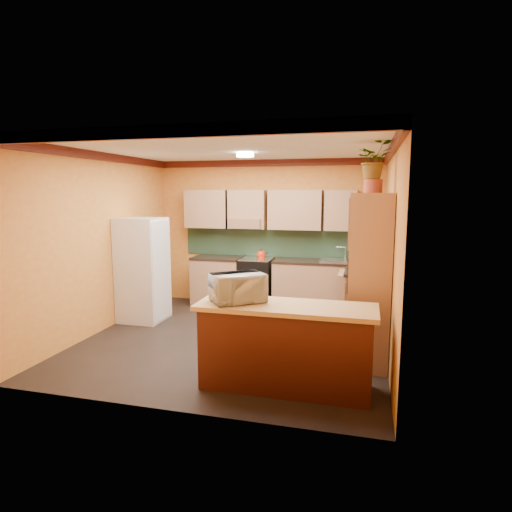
{
  "coord_description": "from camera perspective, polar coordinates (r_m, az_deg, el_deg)",
  "views": [
    {
      "loc": [
        1.79,
        -5.66,
        2.1
      ],
      "look_at": [
        0.21,
        0.45,
        1.17
      ],
      "focal_mm": 30.0,
      "sensor_mm": 36.0,
      "label": 1
    }
  ],
  "objects": [
    {
      "name": "room_shell",
      "position": [
        6.2,
        -2.08,
        8.3
      ],
      "size": [
        4.24,
        4.24,
        2.72
      ],
      "color": "black",
      "rests_on": "ground"
    },
    {
      "name": "base_cabinets_back",
      "position": [
        7.75,
        4.56,
        -3.97
      ],
      "size": [
        3.65,
        0.6,
        0.88
      ],
      "primitive_type": "cube",
      "color": "tan",
      "rests_on": "ground"
    },
    {
      "name": "countertop_back",
      "position": [
        7.67,
        4.6,
        -0.62
      ],
      "size": [
        3.65,
        0.62,
        0.04
      ],
      "primitive_type": "cube",
      "color": "black",
      "rests_on": "base_cabinets_back"
    },
    {
      "name": "stove",
      "position": [
        7.88,
        0.08,
        -3.63
      ],
      "size": [
        0.58,
        0.58,
        0.91
      ],
      "primitive_type": "cube",
      "color": "black",
      "rests_on": "ground"
    },
    {
      "name": "kettle",
      "position": [
        7.71,
        0.7,
        0.21
      ],
      "size": [
        0.2,
        0.2,
        0.18
      ],
      "primitive_type": null,
      "rotation": [
        0.0,
        0.0,
        -0.17
      ],
      "color": "#BA280C",
      "rests_on": "stove"
    },
    {
      "name": "sink",
      "position": [
        7.57,
        10.39,
        -0.58
      ],
      "size": [
        0.48,
        0.4,
        0.03
      ],
      "primitive_type": "cube",
      "color": "silver",
      "rests_on": "countertop_back"
    },
    {
      "name": "base_cabinets_right",
      "position": [
        6.85,
        14.24,
        -5.88
      ],
      "size": [
        0.6,
        0.8,
        0.88
      ],
      "primitive_type": "cube",
      "color": "tan",
      "rests_on": "ground"
    },
    {
      "name": "countertop_right",
      "position": [
        6.75,
        14.38,
        -2.09
      ],
      "size": [
        0.62,
        0.8,
        0.04
      ],
      "primitive_type": "cube",
      "color": "black",
      "rests_on": "base_cabinets_right"
    },
    {
      "name": "fridge",
      "position": [
        7.27,
        -14.88,
        -1.77
      ],
      "size": [
        0.68,
        0.66,
        1.7
      ],
      "primitive_type": "cube",
      "color": "silver",
      "rests_on": "ground"
    },
    {
      "name": "pantry",
      "position": [
        5.43,
        14.88,
        -3.01
      ],
      "size": [
        0.48,
        0.9,
        2.1
      ],
      "primitive_type": "cube",
      "color": "tan",
      "rests_on": "ground"
    },
    {
      "name": "fern_pot",
      "position": [
        5.38,
        15.34,
        8.97
      ],
      "size": [
        0.22,
        0.22,
        0.16
      ],
      "primitive_type": "cylinder",
      "color": "maroon",
      "rests_on": "pantry"
    },
    {
      "name": "fern",
      "position": [
        5.4,
        15.47,
        12.23
      ],
      "size": [
        0.48,
        0.44,
        0.45
      ],
      "primitive_type": "imported",
      "rotation": [
        0.0,
        0.0,
        0.23
      ],
      "color": "tan",
      "rests_on": "fern_pot"
    },
    {
      "name": "breakfast_bar",
      "position": [
        4.7,
        3.96,
        -12.28
      ],
      "size": [
        1.8,
        0.55,
        0.88
      ],
      "primitive_type": "cube",
      "color": "#4A1C11",
      "rests_on": "ground"
    },
    {
      "name": "bar_top",
      "position": [
        4.56,
        4.02,
        -6.81
      ],
      "size": [
        1.9,
        0.65,
        0.05
      ],
      "primitive_type": "cube",
      "color": "tan",
      "rests_on": "breakfast_bar"
    },
    {
      "name": "microwave",
      "position": [
        4.64,
        -2.45,
        -4.25
      ],
      "size": [
        0.67,
        0.64,
        0.31
      ],
      "primitive_type": "imported",
      "rotation": [
        0.0,
        0.0,
        0.67
      ],
      "color": "silver",
      "rests_on": "bar_top"
    }
  ]
}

